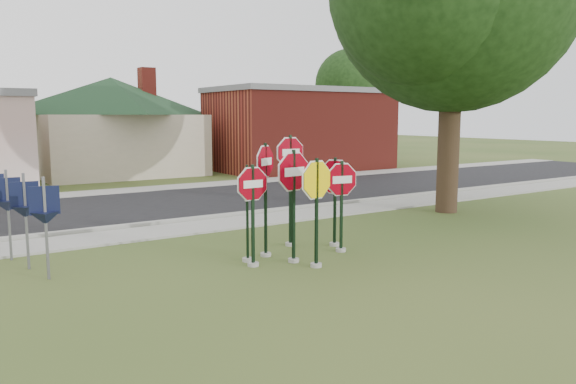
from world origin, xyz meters
TOP-DOWN VIEW (x-y plane):
  - ground at (0.00, 0.00)m, footprint 120.00×120.00m
  - sidewalk_near at (0.00, 5.50)m, footprint 60.00×1.60m
  - road at (0.00, 10.00)m, footprint 60.00×7.00m
  - sidewalk_far at (0.00, 14.30)m, footprint 60.00×1.60m
  - curb at (0.00, 6.50)m, footprint 60.00×0.20m
  - stop_sign_center at (-0.31, 0.95)m, footprint 1.17×0.24m
  - stop_sign_yellow at (-0.13, 0.36)m, footprint 1.12×0.24m
  - stop_sign_left at (-1.21, 1.14)m, footprint 0.99×0.24m
  - stop_sign_right at (1.15, 1.13)m, footprint 1.05×0.24m
  - stop_sign_back_right at (0.49, 2.27)m, footprint 1.01×0.24m
  - stop_sign_back_left at (-0.55, 1.72)m, footprint 0.88×0.54m
  - stop_sign_far_right at (1.38, 1.67)m, footprint 0.51×1.07m
  - stop_sign_far_left at (-1.11, 1.54)m, footprint 0.64×0.80m
  - route_sign_row at (-5.40, 4.50)m, footprint 1.43×4.63m
  - building_house at (2.00, 22.00)m, footprint 11.60×11.60m
  - building_brick at (12.00, 18.50)m, footprint 10.20×6.20m
  - bg_tree_right at (22.00, 26.00)m, footprint 5.60×5.60m

SIDE VIEW (x-z plane):
  - ground at x=0.00m, z-range 0.00..0.00m
  - road at x=0.00m, z-range 0.00..0.04m
  - sidewalk_near at x=0.00m, z-range 0.00..0.06m
  - sidewalk_far at x=0.00m, z-range 0.00..0.06m
  - curb at x=0.00m, z-range 0.00..0.14m
  - route_sign_row at x=-5.40m, z-range 0.22..2.22m
  - stop_sign_far_left at x=-1.11m, z-range 0.22..2.42m
  - stop_sign_right at x=1.15m, z-range 0.23..2.46m
  - stop_sign_left at x=-1.21m, z-range 0.22..2.47m
  - stop_sign_far_right at x=1.38m, z-range 0.25..2.53m
  - stop_sign_yellow at x=-0.13m, z-range 0.27..2.67m
  - stop_sign_center at x=-0.31m, z-range 0.32..2.88m
  - stop_sign_back_left at x=-0.55m, z-range 0.32..2.97m
  - stop_sign_back_right at x=0.49m, z-range 0.34..3.13m
  - building_brick at x=12.00m, z-range 0.03..4.78m
  - building_house at x=2.00m, z-range 0.55..6.75m
  - bg_tree_right at x=22.00m, z-range 1.38..9.78m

